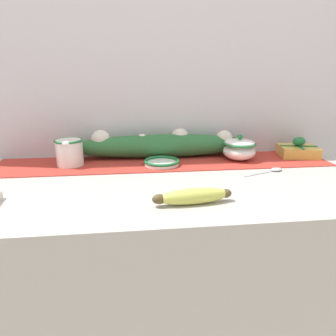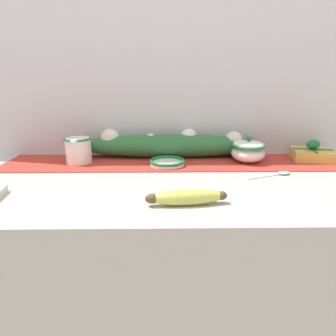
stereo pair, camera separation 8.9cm
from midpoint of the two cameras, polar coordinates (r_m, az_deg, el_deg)
The scene contains 10 objects.
countertop at distance 1.18m, azimuth 3.02°, elevation -23.38°, with size 1.35×0.64×0.90m, color #B7B2AD.
back_wall at distance 1.24m, azimuth 2.51°, elevation 16.46°, with size 2.15×0.04×2.40m, color silver.
table_runner at distance 1.13m, azimuth 2.75°, elevation 1.04°, with size 1.24×0.24×0.00m, color #B23328.
cream_pitcher at distance 1.15m, azimuth -14.59°, elevation 3.50°, with size 0.10×0.12×0.10m.
sugar_bowl at distance 1.17m, azimuth 17.14°, elevation 3.14°, with size 0.13×0.13×0.10m.
small_dish at distance 1.09m, azimuth 2.22°, elevation 1.10°, with size 0.13×0.13×0.02m.
banana at distance 0.76m, azimuth 6.95°, elevation -5.59°, with size 0.21×0.06×0.04m.
spoon at distance 1.08m, azimuth 23.13°, elevation -0.97°, with size 0.16×0.08×0.01m.
gift_box at distance 1.30m, azimuth 27.54°, elevation 2.41°, with size 0.16×0.15×0.08m.
poinsettia_garland at distance 1.19m, azimuth 2.50°, elevation 4.42°, with size 0.75×0.10×0.11m.
Camera 2 is at (-0.03, -0.90, 1.21)m, focal length 32.00 mm.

